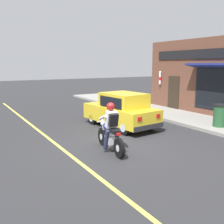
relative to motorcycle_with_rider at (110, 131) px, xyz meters
name	(u,v)px	position (x,y,z in m)	size (l,w,h in m)	color
ground_plane	(119,146)	(0.51, 0.31, -0.68)	(80.00, 80.00, 0.00)	#2B2B2D
sidewalk_curb	(173,115)	(5.93, 3.31, -0.61)	(2.60, 22.00, 0.14)	gray
lane_stripe	(43,134)	(-1.29, 3.31, -0.67)	(0.12, 19.80, 0.01)	#D1C64C
storefront_building	(213,78)	(7.45, 2.02, 1.43)	(1.25, 9.39, 4.20)	brown
motorcycle_with_rider	(110,131)	(0.00, 0.00, 0.00)	(0.63, 2.02, 1.62)	black
car_hatchback	(121,110)	(2.11, 2.64, 0.09)	(2.00, 3.92, 1.57)	black
trash_bin	(220,115)	(5.53, 0.06, -0.04)	(0.56, 0.56, 0.98)	#23512D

